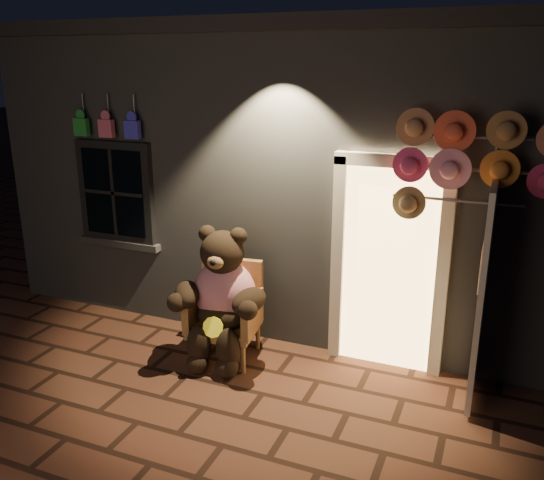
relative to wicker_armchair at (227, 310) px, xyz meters
The scene contains 5 objects.
ground 1.16m from the wicker_armchair, 76.46° to the right, with size 60.00×60.00×0.00m, color #502D1E.
shop_building 3.23m from the wicker_armchair, 85.30° to the left, with size 7.30×5.95×3.51m.
wicker_armchair is the anchor object (origin of this frame).
teddy_bear 0.24m from the wicker_armchair, 85.22° to the right, with size 1.05×0.87×1.45m.
hat_rack 2.82m from the wicker_armchair, ahead, with size 1.47×0.22×2.61m.
Camera 1 is at (2.33, -3.97, 3.03)m, focal length 38.00 mm.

